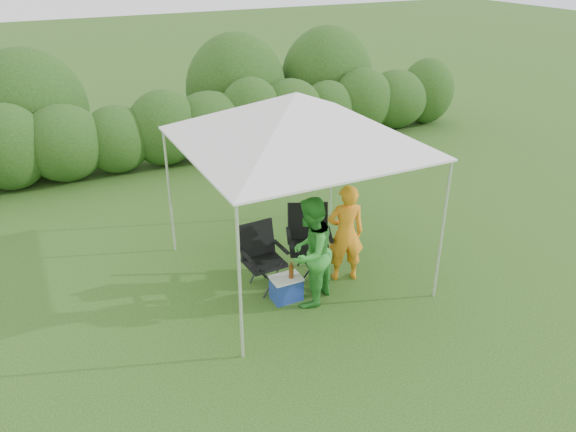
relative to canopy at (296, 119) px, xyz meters
name	(u,v)px	position (x,y,z in m)	size (l,w,h in m)	color
ground	(311,287)	(0.00, -0.50, -2.46)	(70.00, 70.00, 0.00)	#335C1D
hedge	(191,126)	(0.09, 5.50, -1.63)	(15.36, 1.53, 1.80)	#274C17
canopy	(296,119)	(0.00, 0.00, 0.00)	(3.10, 3.10, 2.83)	silver
chair_right	(309,236)	(0.19, -0.06, -1.85)	(0.82, 0.79, 1.09)	black
chair_left	(261,253)	(-0.62, -0.11, -1.91)	(0.63, 0.58, 0.98)	black
man	(346,233)	(0.58, -0.49, -1.69)	(0.56, 0.37, 1.54)	orange
woman	(310,252)	(-0.19, -0.81, -1.66)	(0.78, 0.61, 1.61)	green
cooler	(286,288)	(-0.46, -0.61, -2.28)	(0.44, 0.32, 0.37)	navy
bottle	(291,270)	(-0.40, -0.65, -1.97)	(0.07, 0.07, 0.25)	#592D0C
lawn_toy	(342,155)	(3.17, 3.84, -2.31)	(0.64, 0.53, 0.32)	yellow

